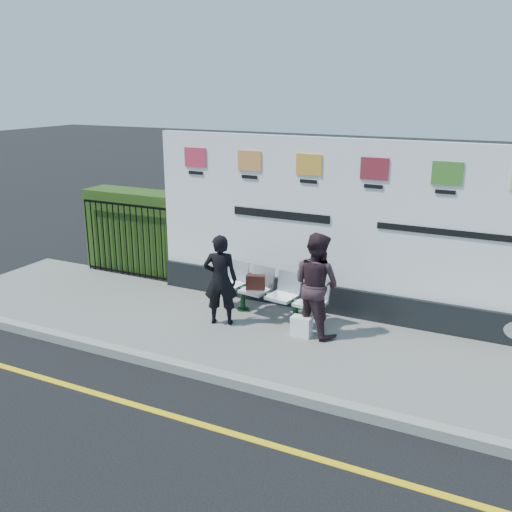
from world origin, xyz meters
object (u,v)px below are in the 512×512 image
Objects in this scene: bench at (268,304)px; woman_right at (316,284)px; billboard at (371,244)px; woman_left at (220,280)px.

bench is 1.24× the size of woman_right.
bench is (-1.53, -0.71, -1.08)m from billboard.
woman_right is (1.55, 0.30, 0.07)m from woman_left.
woman_left is (-2.12, -1.30, -0.54)m from billboard.
billboard is at bearing -169.49° from woman_left.
billboard is 5.26× the size of woman_left.
woman_right is (-0.57, -1.00, -0.47)m from billboard.
bench is at bearing -156.20° from woman_left.
woman_right is at bearing 169.99° from woman_left.
woman_right is (0.95, -0.29, 0.61)m from bench.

